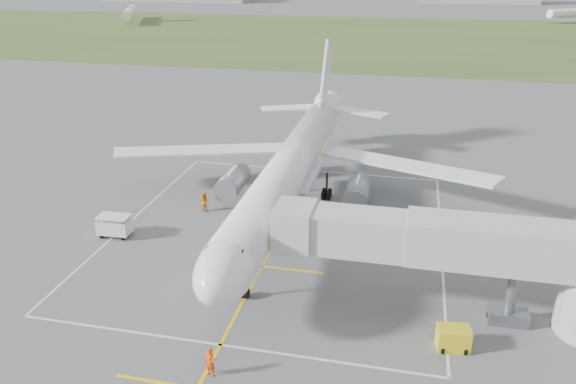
% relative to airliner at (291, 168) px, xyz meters
% --- Properties ---
extents(ground, '(700.00, 700.00, 0.00)m').
position_rel_airliner_xyz_m(ground, '(0.00, -0.75, -4.39)').
color(ground, '#59595B').
rests_on(ground, ground).
extents(grass_strip, '(700.00, 120.00, 0.02)m').
position_rel_airliner_xyz_m(grass_strip, '(0.00, 129.25, -4.38)').
color(grass_strip, '#3B5424').
rests_on(grass_strip, ground).
extents(apron_markings, '(28.20, 60.00, 0.01)m').
position_rel_airliner_xyz_m(apron_markings, '(0.00, -6.57, -4.38)').
color(apron_markings, yellow).
rests_on(apron_markings, ground).
extents(airliner, '(38.93, 46.75, 13.52)m').
position_rel_airliner_xyz_m(airliner, '(0.00, 0.00, 0.00)').
color(airliner, white).
rests_on(airliner, ground).
extents(jet_bridge, '(23.40, 5.00, 7.20)m').
position_rel_airliner_xyz_m(jet_bridge, '(15.72, -14.25, 0.35)').
color(jet_bridge, '#A6A196').
rests_on(jet_bridge, ground).
extents(gpu_unit, '(2.14, 1.63, 1.50)m').
position_rel_airliner_xyz_m(gpu_unit, '(14.29, -17.88, -3.66)').
color(gpu_unit, yellow).
rests_on(gpu_unit, ground).
extents(baggage_cart, '(2.81, 1.74, 1.92)m').
position_rel_airliner_xyz_m(baggage_cart, '(-13.86, -8.48, -3.41)').
color(baggage_cart, silver).
rests_on(baggage_cart, ground).
extents(ramp_worker_nose, '(0.77, 0.59, 1.89)m').
position_rel_airliner_xyz_m(ramp_worker_nose, '(0.37, -23.51, -3.45)').
color(ramp_worker_nose, '#FC4307').
rests_on(ramp_worker_nose, ground).
extents(ramp_worker_wing, '(1.11, 1.01, 1.84)m').
position_rel_airliner_xyz_m(ramp_worker_wing, '(-8.08, -1.66, -3.47)').
color(ramp_worker_wing, orange).
rests_on(ramp_worker_wing, ground).
extents(distant_aircraft, '(187.21, 60.90, 8.85)m').
position_rel_airliner_xyz_m(distant_aircraft, '(-12.36, 170.41, -0.80)').
color(distant_aircraft, white).
rests_on(distant_aircraft, ground).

